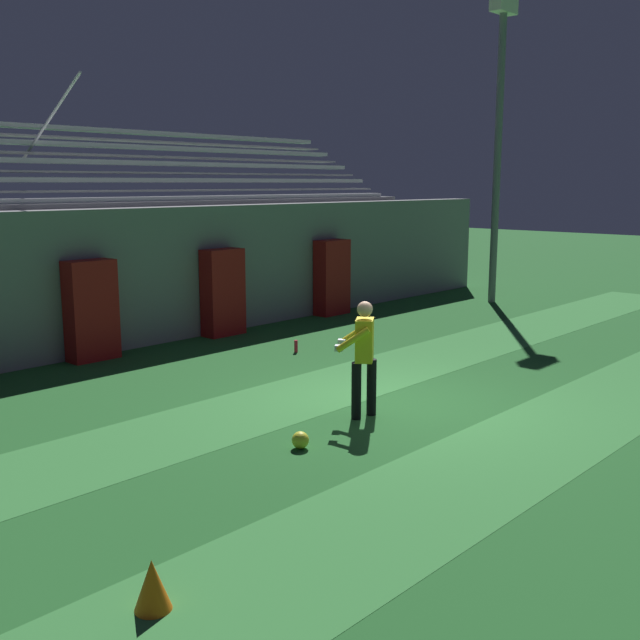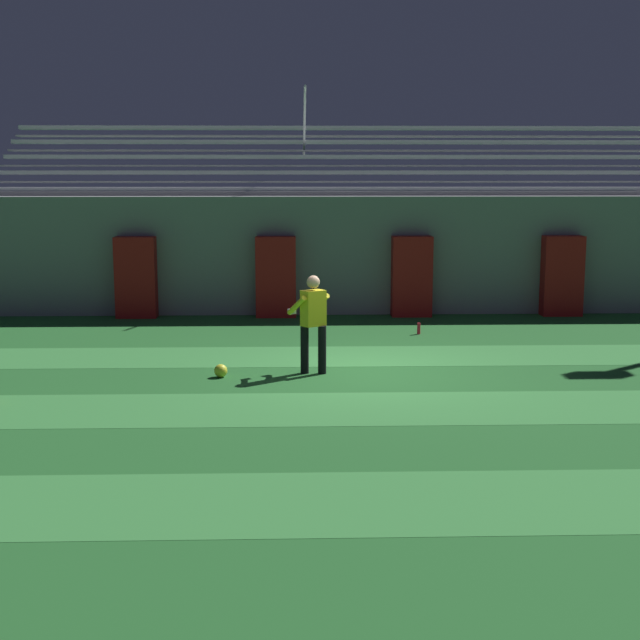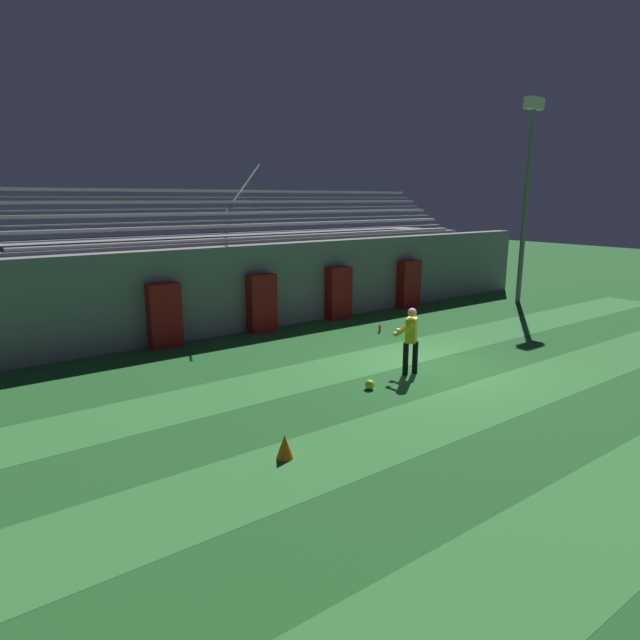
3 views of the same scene
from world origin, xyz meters
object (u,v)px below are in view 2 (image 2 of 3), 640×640
(padding_pillar_far_left, at_px, (136,277))
(soccer_ball, at_px, (221,371))
(padding_pillar_gate_right, at_px, (412,276))
(goalkeeper, at_px, (313,318))
(padding_pillar_far_right, at_px, (562,276))
(water_bottle, at_px, (419,329))
(padding_pillar_gate_left, at_px, (276,277))

(padding_pillar_far_left, bearing_deg, soccer_ball, -68.54)
(padding_pillar_gate_right, xyz_separation_m, goalkeeper, (-2.46, -5.97, 0.01))
(padding_pillar_far_right, relative_size, goalkeeper, 1.13)
(padding_pillar_far_right, relative_size, water_bottle, 7.87)
(padding_pillar_gate_left, height_order, goalkeeper, padding_pillar_gate_left)
(padding_pillar_far_right, distance_m, water_bottle, 4.49)
(goalkeeper, relative_size, soccer_ball, 7.59)
(padding_pillar_far_left, height_order, padding_pillar_far_right, same)
(padding_pillar_gate_right, bearing_deg, padding_pillar_gate_left, 180.00)
(padding_pillar_far_left, xyz_separation_m, soccer_ball, (2.45, -6.23, -0.83))
(padding_pillar_gate_right, bearing_deg, goalkeeper, -112.40)
(padding_pillar_far_right, distance_m, soccer_ball, 9.83)
(padding_pillar_far_left, xyz_separation_m, goalkeeper, (3.98, -5.97, 0.01))
(goalkeeper, bearing_deg, padding_pillar_gate_right, 67.60)
(padding_pillar_gate_right, relative_size, water_bottle, 7.87)
(padding_pillar_gate_left, height_order, soccer_ball, padding_pillar_gate_left)
(padding_pillar_far_right, bearing_deg, goalkeeper, -135.27)
(padding_pillar_gate_right, height_order, water_bottle, padding_pillar_gate_right)
(water_bottle, bearing_deg, soccer_ball, -134.94)
(padding_pillar_far_right, height_order, soccer_ball, padding_pillar_far_right)
(goalkeeper, bearing_deg, padding_pillar_far_right, 44.73)
(padding_pillar_far_right, bearing_deg, water_bottle, -147.47)
(padding_pillar_gate_right, height_order, padding_pillar_far_right, same)
(padding_pillar_gate_right, relative_size, padding_pillar_far_right, 1.00)
(padding_pillar_gate_right, height_order, padding_pillar_far_left, same)
(padding_pillar_gate_right, xyz_separation_m, water_bottle, (-0.15, -2.37, -0.82))
(padding_pillar_far_left, relative_size, padding_pillar_far_right, 1.00)
(goalkeeper, distance_m, soccer_ball, 1.77)
(padding_pillar_far_left, bearing_deg, goalkeeper, -56.29)
(soccer_ball, bearing_deg, padding_pillar_gate_left, 82.62)
(padding_pillar_gate_left, xyz_separation_m, water_bottle, (3.04, -2.37, -0.82))
(goalkeeper, height_order, water_bottle, goalkeeper)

